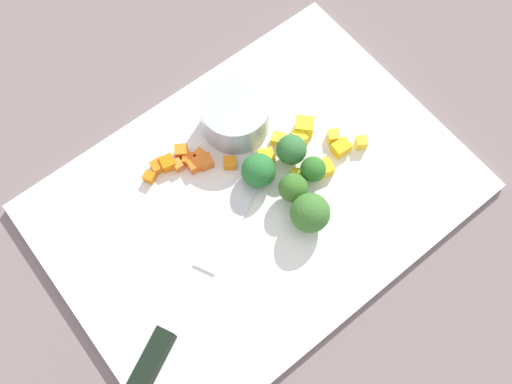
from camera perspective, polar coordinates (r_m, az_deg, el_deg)
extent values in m
plane|color=slate|center=(0.65, 0.00, -0.74)|extent=(4.00, 4.00, 0.00)
cube|color=white|center=(0.64, 0.00, -0.54)|extent=(0.47, 0.34, 0.01)
cylinder|color=#B1B9C6|center=(0.66, -2.14, 7.86)|extent=(0.08, 0.08, 0.05)
cube|color=silver|center=(0.63, -2.39, -1.73)|extent=(0.15, 0.09, 0.00)
cube|color=black|center=(0.59, -10.93, -17.18)|extent=(0.08, 0.05, 0.02)
cube|color=orange|center=(0.66, -5.71, 3.81)|extent=(0.01, 0.01, 0.01)
cube|color=orange|center=(0.65, -7.99, 2.74)|extent=(0.01, 0.01, 0.01)
cube|color=orange|center=(0.65, -2.94, 2.81)|extent=(0.02, 0.02, 0.01)
cube|color=orange|center=(0.65, -10.83, 1.52)|extent=(0.02, 0.02, 0.01)
cube|color=orange|center=(0.65, -5.15, 3.10)|extent=(0.02, 0.02, 0.01)
cube|color=orange|center=(0.65, -6.94, 3.35)|extent=(0.02, 0.02, 0.01)
cube|color=orange|center=(0.65, -9.00, 2.93)|extent=(0.02, 0.02, 0.01)
cube|color=orange|center=(0.66, -9.95, 2.65)|extent=(0.02, 0.02, 0.01)
cube|color=orange|center=(0.65, -6.29, 2.72)|extent=(0.02, 0.02, 0.01)
cube|color=orange|center=(0.66, -7.63, 4.11)|extent=(0.02, 0.02, 0.02)
cube|color=yellow|center=(0.66, 2.30, 5.44)|extent=(0.02, 0.02, 0.01)
cube|color=yellow|center=(0.65, 1.04, 3.66)|extent=(0.02, 0.02, 0.01)
cube|color=yellow|center=(0.66, 4.46, 5.49)|extent=(0.02, 0.02, 0.02)
cube|color=yellow|center=(0.64, 4.15, 1.78)|extent=(0.02, 0.02, 0.01)
cube|color=yellow|center=(0.67, 4.95, 6.68)|extent=(0.03, 0.03, 0.02)
cube|color=yellow|center=(0.65, 6.85, 2.37)|extent=(0.03, 0.02, 0.01)
cube|color=yellow|center=(0.67, 10.71, 4.97)|extent=(0.02, 0.02, 0.01)
cube|color=yellow|center=(0.67, 8.00, 5.61)|extent=(0.02, 0.02, 0.01)
cube|color=yellow|center=(0.66, 8.68, 4.50)|extent=(0.02, 0.02, 0.01)
cylinder|color=#83AF62|center=(0.64, 0.25, 1.60)|extent=(0.01, 0.01, 0.01)
sphere|color=#277130|center=(0.63, 0.25, 2.20)|extent=(0.04, 0.04, 0.04)
cylinder|color=#8FB26B|center=(0.64, 5.72, 1.75)|extent=(0.01, 0.01, 0.01)
sphere|color=#2A6A23|center=(0.63, 5.85, 2.33)|extent=(0.03, 0.03, 0.03)
cylinder|color=#95BC61|center=(0.65, 3.57, 3.69)|extent=(0.01, 0.01, 0.01)
sphere|color=#316E35|center=(0.64, 3.65, 4.34)|extent=(0.04, 0.04, 0.04)
cylinder|color=#84C057|center=(0.62, 5.41, -2.74)|extent=(0.02, 0.02, 0.01)
sphere|color=#39712C|center=(0.61, 5.57, -2.14)|extent=(0.04, 0.04, 0.04)
cylinder|color=#8DB65E|center=(0.63, 3.71, -0.16)|extent=(0.01, 0.01, 0.02)
sphere|color=#366B23|center=(0.62, 3.81, 0.43)|extent=(0.03, 0.03, 0.03)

